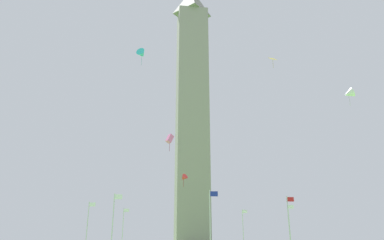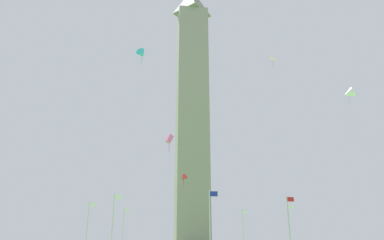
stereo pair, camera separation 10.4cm
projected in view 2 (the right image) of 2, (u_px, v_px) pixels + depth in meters
name	position (u px, v px, depth m)	size (l,w,h in m)	color
obelisk_monument	(192.00, 104.00, 67.29)	(5.74, 5.74, 52.19)	gray
flagpole_n	(290.00, 224.00, 62.44)	(1.12, 0.14, 7.62)	silver
flagpole_ne	(243.00, 226.00, 73.38)	(1.12, 0.14, 7.62)	silver
flagpole_e	(182.00, 227.00, 76.67)	(1.12, 0.14, 7.62)	silver
flagpole_se	(123.00, 226.00, 70.40)	(1.12, 0.14, 7.62)	silver
flagpole_s	(88.00, 223.00, 58.24)	(1.12, 0.14, 7.62)	silver
flagpole_sw	(113.00, 219.00, 47.30)	(1.12, 0.14, 7.62)	silver
flagpole_w	(210.00, 218.00, 44.01)	(1.12, 0.14, 7.62)	silver
flagpole_nw	(289.00, 221.00, 50.28)	(1.12, 0.14, 7.62)	silver
kite_red_delta	(183.00, 178.00, 51.58)	(1.47, 1.53, 1.92)	red
kite_white_delta	(349.00, 94.00, 55.16)	(2.15, 2.00, 2.99)	white
kite_yellow_diamond	(273.00, 59.00, 59.97)	(1.35, 1.15, 2.07)	yellow
kite_pink_box	(169.00, 139.00, 36.54)	(0.94, 0.81, 1.82)	pink
kite_cyan_delta	(142.00, 54.00, 62.81)	(2.15, 2.26, 3.12)	#33C6D1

